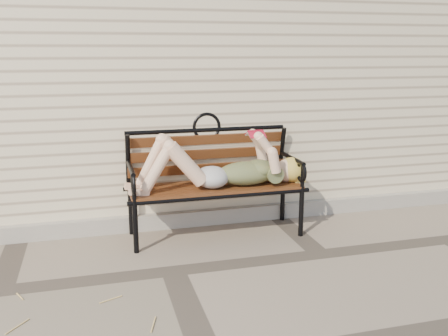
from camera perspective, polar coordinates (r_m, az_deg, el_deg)
name	(u,v)px	position (r m, az deg, el deg)	size (l,w,h in m)	color
ground	(173,271)	(3.98, -5.81, -11.63)	(80.00, 80.00, 0.00)	gray
house_wall	(131,64)	(6.59, -10.54, 11.64)	(8.00, 4.00, 3.00)	beige
foundation_strip	(156,221)	(4.84, -7.74, -6.07)	(8.00, 0.10, 0.15)	#ABA49A
garden_bench	(213,167)	(4.59, -1.31, 0.06)	(1.71, 0.68, 1.10)	black
reading_woman	(218,167)	(4.46, -0.73, 0.15)	(1.61, 0.37, 0.51)	#0A3648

